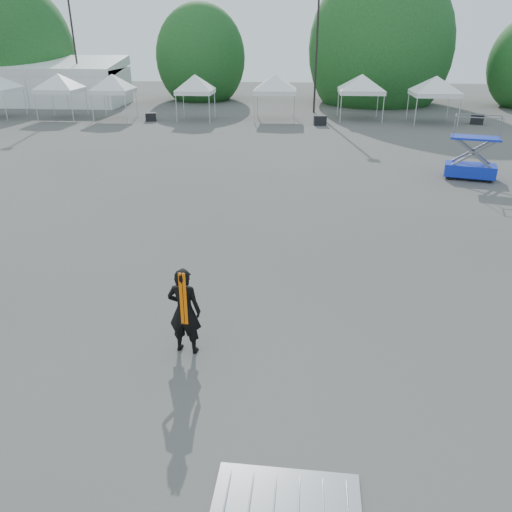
{
  "coord_description": "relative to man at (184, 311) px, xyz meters",
  "views": [
    {
      "loc": [
        1.88,
        -11.67,
        6.16
      ],
      "look_at": [
        0.94,
        -0.88,
        1.3
      ],
      "focal_mm": 35.0,
      "sensor_mm": 36.0,
      "label": 1
    }
  ],
  "objects": [
    {
      "name": "tent_e",
      "position": [
        0.26,
        30.9,
        2.1
      ],
      "size": [
        4.44,
        4.44,
        3.88
      ],
      "color": "silver",
      "rests_on": "ground"
    },
    {
      "name": "crate_east",
      "position": [
        15.2,
        30.13,
        -0.61
      ],
      "size": [
        1.08,
        0.95,
        0.7
      ],
      "primitive_type": "cube",
      "rotation": [
        0.0,
        0.0,
        -0.33
      ],
      "color": "black",
      "rests_on": "ground"
    },
    {
      "name": "tent_f",
      "position": [
        6.76,
        31.6,
        2.1
      ],
      "size": [
        4.68,
        4.68,
        3.88
      ],
      "color": "silver",
      "rests_on": "ground"
    },
    {
      "name": "barrier_mid",
      "position": [
        2.22,
        -3.54,
        -0.93
      ],
      "size": [
        2.15,
        1.12,
        0.07
      ],
      "rotation": [
        0.0,
        0.0,
        -0.03
      ],
      "color": "#A9ABB1",
      "rests_on": "ground"
    },
    {
      "name": "tent_b",
      "position": [
        -16.41,
        30.33,
        2.1
      ],
      "size": [
        4.27,
        4.27,
        3.88
      ],
      "color": "silver",
      "rests_on": "ground"
    },
    {
      "name": "tree_far_w",
      "position": [
        -25.66,
        40.99,
        3.58
      ],
      "size": [
        4.8,
        4.8,
        7.3
      ],
      "color": "#382314",
      "rests_on": "ground"
    },
    {
      "name": "crate_mid",
      "position": [
        3.67,
        28.67,
        -0.62
      ],
      "size": [
        0.94,
        0.76,
        0.69
      ],
      "primitive_type": "cube",
      "rotation": [
        0.0,
        0.0,
        0.08
      ],
      "color": "black",
      "rests_on": "ground"
    },
    {
      "name": "light_pole_east",
      "position": [
        3.34,
        34.99,
        4.55
      ],
      "size": [
        0.6,
        0.25,
        9.8
      ],
      "color": "black",
      "rests_on": "ground"
    },
    {
      "name": "tent_d",
      "position": [
        -5.75,
        30.22,
        2.1
      ],
      "size": [
        3.8,
        3.8,
        3.88
      ],
      "color": "silver",
      "rests_on": "ground"
    },
    {
      "name": "scissor_lift",
      "position": [
        10.06,
        14.53,
        0.47
      ],
      "size": [
        2.4,
        1.62,
        2.83
      ],
      "rotation": [
        0.0,
        0.0,
        -0.26
      ],
      "color": "#0D0EB1",
      "rests_on": "ground"
    },
    {
      "name": "man",
      "position": [
        0.0,
        0.0,
        0.0
      ],
      "size": [
        0.76,
        0.55,
        1.92
      ],
      "rotation": [
        0.0,
        0.0,
        3.0
      ],
      "color": "black",
      "rests_on": "ground"
    },
    {
      "name": "light_pole_west",
      "position": [
        -17.66,
        36.99,
        4.81
      ],
      "size": [
        0.6,
        0.25,
        10.3
      ],
      "color": "black",
      "rests_on": "ground"
    },
    {
      "name": "tree_mid_w",
      "position": [
        -7.66,
        42.99,
        2.97
      ],
      "size": [
        4.16,
        4.16,
        6.33
      ],
      "color": "#382314",
      "rests_on": "ground"
    },
    {
      "name": "tree_mid_e",
      "position": [
        9.34,
        41.99,
        3.88
      ],
      "size": [
        5.12,
        5.12,
        7.79
      ],
      "color": "#382314",
      "rests_on": "ground"
    },
    {
      "name": "crate_west",
      "position": [
        -9.13,
        29.43,
        -0.66
      ],
      "size": [
        0.92,
        0.8,
        0.61
      ],
      "primitive_type": "cube",
      "rotation": [
        0.0,
        0.0,
        0.27
      ],
      "color": "black",
      "rests_on": "ground"
    },
    {
      "name": "tent_c",
      "position": [
        -12.08,
        30.12,
        2.1
      ],
      "size": [
        3.96,
        3.96,
        3.88
      ],
      "color": "silver",
      "rests_on": "ground"
    },
    {
      "name": "tent_g",
      "position": [
        11.96,
        30.39,
        2.1
      ],
      "size": [
        4.58,
        4.58,
        3.88
      ],
      "color": "silver",
      "rests_on": "ground"
    },
    {
      "name": "ground",
      "position": [
        0.34,
        2.99,
        -0.96
      ],
      "size": [
        120.0,
        120.0,
        0.0
      ],
      "primitive_type": "plane",
      "color": "#474442",
      "rests_on": "ground"
    },
    {
      "name": "marquee",
      "position": [
        -21.66,
        37.99,
        1.01
      ],
      "size": [
        15.0,
        6.25,
        4.23
      ],
      "color": "white",
      "rests_on": "ground"
    }
  ]
}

